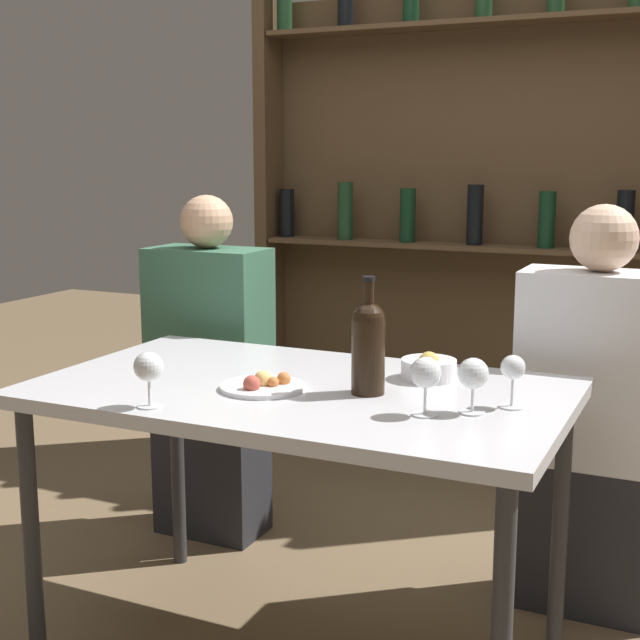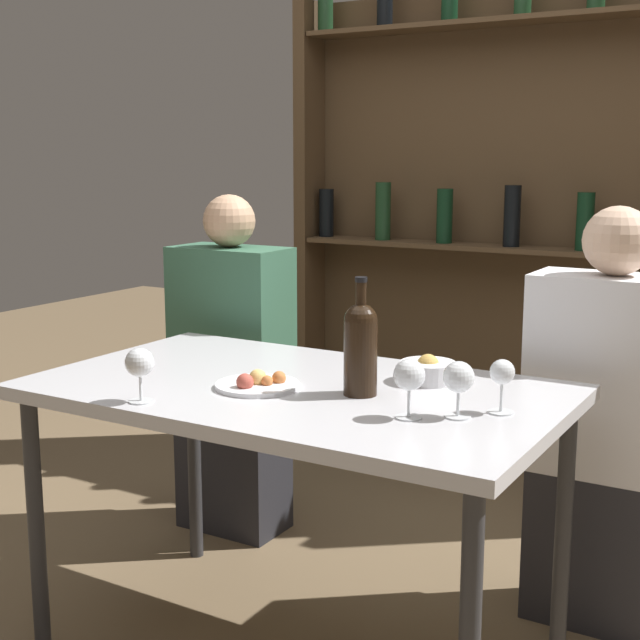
# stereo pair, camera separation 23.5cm
# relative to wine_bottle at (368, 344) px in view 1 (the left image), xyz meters

# --- Properties ---
(dining_table) EXTENTS (1.34, 0.79, 0.75)m
(dining_table) POSITION_rel_wine_bottle_xyz_m (-0.18, 0.00, -0.19)
(dining_table) COLOR silver
(dining_table) RESTS_ON ground_plane
(wine_rack_wall) EXTENTS (1.99, 0.21, 2.11)m
(wine_rack_wall) POSITION_rel_wine_bottle_xyz_m (-0.19, 1.72, 0.20)
(wine_rack_wall) COLOR #4C3823
(wine_rack_wall) RESTS_ON ground_plane
(wine_bottle) EXTENTS (0.08, 0.08, 0.29)m
(wine_bottle) POSITION_rel_wine_bottle_xyz_m (0.00, 0.00, 0.00)
(wine_bottle) COLOR black
(wine_bottle) RESTS_ON dining_table
(wine_glass_0) EXTENTS (0.06, 0.06, 0.13)m
(wine_glass_0) POSITION_rel_wine_bottle_xyz_m (0.35, 0.03, -0.04)
(wine_glass_0) COLOR silver
(wine_glass_0) RESTS_ON dining_table
(wine_glass_1) EXTENTS (0.07, 0.07, 0.13)m
(wine_glass_1) POSITION_rel_wine_bottle_xyz_m (0.28, -0.06, -0.04)
(wine_glass_1) COLOR silver
(wine_glass_1) RESTS_ON dining_table
(wine_glass_2) EXTENTS (0.07, 0.07, 0.14)m
(wine_glass_2) POSITION_rel_wine_bottle_xyz_m (0.19, -0.12, -0.03)
(wine_glass_2) COLOR silver
(wine_glass_2) RESTS_ON dining_table
(wine_glass_3) EXTENTS (0.07, 0.07, 0.13)m
(wine_glass_3) POSITION_rel_wine_bottle_xyz_m (-0.42, -0.32, -0.03)
(wine_glass_3) COLOR silver
(wine_glass_3) RESTS_ON dining_table
(food_plate_0) EXTENTS (0.22, 0.22, 0.05)m
(food_plate_0) POSITION_rel_wine_bottle_xyz_m (-0.25, -0.07, -0.11)
(food_plate_0) COLOR white
(food_plate_0) RESTS_ON dining_table
(snack_bowl) EXTENTS (0.15, 0.15, 0.07)m
(snack_bowl) POSITION_rel_wine_bottle_xyz_m (0.09, 0.20, -0.10)
(snack_bowl) COLOR white
(snack_bowl) RESTS_ON dining_table
(seated_person_left) EXTENTS (0.41, 0.22, 1.20)m
(seated_person_left) POSITION_rel_wine_bottle_xyz_m (-0.83, 0.60, -0.32)
(seated_person_left) COLOR #26262B
(seated_person_left) RESTS_ON ground_plane
(seated_person_right) EXTENTS (0.43, 0.22, 1.20)m
(seated_person_right) POSITION_rel_wine_bottle_xyz_m (0.47, 0.60, -0.32)
(seated_person_right) COLOR #26262B
(seated_person_right) RESTS_ON ground_plane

